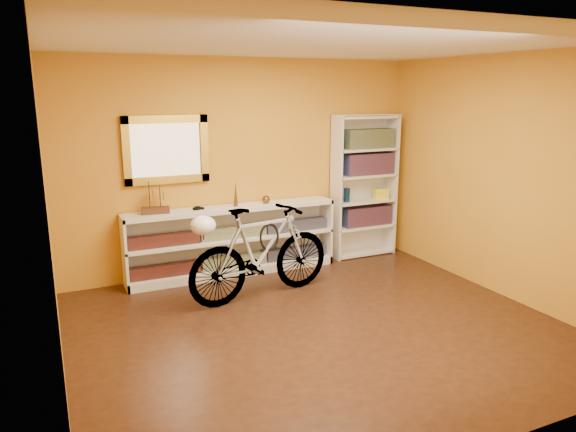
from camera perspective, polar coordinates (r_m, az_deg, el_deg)
name	(u,v)px	position (r m, az deg, el deg)	size (l,w,h in m)	color
floor	(319,328)	(5.25, 3.26, -11.84)	(4.50, 4.00, 0.01)	black
ceiling	(323,43)	(4.76, 3.70, 17.90)	(4.50, 4.00, 0.01)	silver
back_wall	(244,166)	(6.65, -4.72, 5.29)	(4.50, 0.01, 2.60)	#C1801D
left_wall	(48,219)	(4.29, -24.20, -0.30)	(0.01, 4.00, 2.60)	#C1801D
right_wall	(506,178)	(6.21, 22.19, 3.79)	(0.01, 4.00, 2.60)	#C1801D
gilt_mirror	(166,150)	(6.32, -12.81, 6.88)	(0.98, 0.06, 0.78)	olive
wall_socket	(309,240)	(7.20, 2.24, -2.59)	(0.09, 0.01, 0.09)	silver
console_unit	(233,241)	(6.58, -5.88, -2.61)	(2.60, 0.35, 0.85)	silver
cd_row_lower	(234,261)	(6.64, -5.77, -4.77)	(2.50, 0.13, 0.14)	black
cd_row_upper	(233,232)	(6.53, -5.84, -1.73)	(2.50, 0.13, 0.14)	navy
model_ship	(155,198)	(6.22, -13.98, 1.89)	(0.31, 0.12, 0.37)	#402211
toy_car	(199,210)	(6.36, -9.49, 0.68)	(0.00, 0.00, 0.00)	black
bronze_ornament	(236,193)	(6.46, -5.59, 2.41)	(0.05, 0.05, 0.31)	brown
decorative_orb	(266,199)	(6.62, -2.35, 1.78)	(0.10, 0.10, 0.10)	brown
bookcase	(364,187)	(7.29, 8.07, 3.12)	(0.90, 0.30, 1.90)	silver
book_row_a	(366,215)	(7.39, 8.30, 0.06)	(0.70, 0.22, 0.26)	maroon
book_row_b	(368,164)	(7.27, 8.49, 5.52)	(0.70, 0.22, 0.28)	maroon
book_row_c	(369,139)	(7.23, 8.58, 8.15)	(0.70, 0.22, 0.25)	#194E5A
travel_mug	(347,195)	(7.14, 6.27, 2.23)	(0.08, 0.08, 0.19)	#153F96
red_tin	(351,142)	(7.12, 6.73, 7.87)	(0.14, 0.14, 0.19)	maroon
yellow_bag	(381,194)	(7.41, 9.84, 2.34)	(0.19, 0.12, 0.14)	yellow
bicycle	(261,252)	(5.80, -2.86, -3.85)	(1.75, 0.45, 1.03)	silver
helmet	(203,225)	(5.39, -9.02, -0.99)	(0.26, 0.25, 0.19)	white
u_lock	(269,237)	(5.80, -2.01, -2.23)	(0.23, 0.23, 0.02)	black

